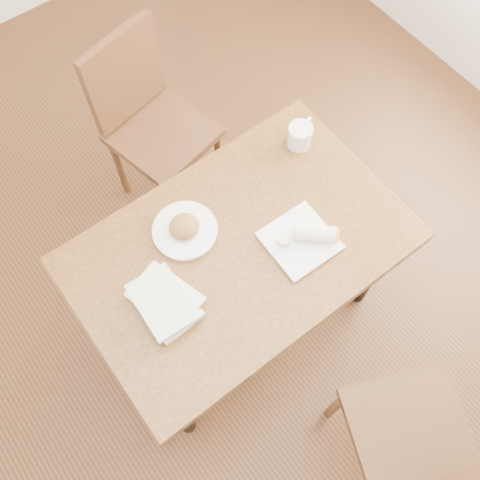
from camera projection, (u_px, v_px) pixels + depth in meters
ground at (240, 311)px, 2.64m from camera, size 4.00×5.00×0.01m
room_walls at (240, 75)px, 1.16m from camera, size 4.02×5.02×2.80m
table at (240, 255)px, 2.04m from camera, size 1.22×0.79×0.75m
chair_near at (425, 455)px, 1.84m from camera, size 0.55×0.55×0.95m
chair_far at (148, 115)px, 2.47m from camera, size 0.50×0.50×0.95m
plate_scone at (185, 229)px, 1.96m from camera, size 0.24×0.24×0.08m
coffee_mug at (300, 135)px, 2.11m from camera, size 0.14×0.10×0.10m
plate_burrito at (305, 238)px, 1.94m from camera, size 0.25×0.24×0.08m
book_stack at (164, 301)px, 1.83m from camera, size 0.22×0.27×0.06m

